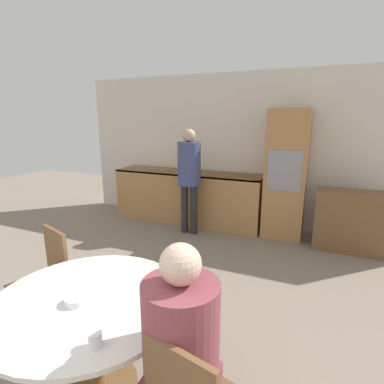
% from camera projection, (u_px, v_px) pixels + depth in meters
% --- Properties ---
extents(wall_back, '(6.24, 0.05, 2.60)m').
position_uv_depth(wall_back, '(245.00, 151.00, 5.19)').
color(wall_back, silver).
rests_on(wall_back, ground_plane).
extents(kitchen_counter, '(2.68, 0.60, 0.92)m').
position_uv_depth(kitchen_counter, '(188.00, 196.00, 5.43)').
color(kitchen_counter, '#AD7A47').
rests_on(kitchen_counter, ground_plane).
extents(oven_unit, '(0.61, 0.59, 1.99)m').
position_uv_depth(oven_unit, '(286.00, 174.00, 4.67)').
color(oven_unit, '#AD7A47').
rests_on(oven_unit, ground_plane).
extents(sideboard, '(1.01, 0.45, 0.86)m').
position_uv_depth(sideboard, '(353.00, 221.00, 4.23)').
color(sideboard, brown).
rests_on(sideboard, ground_plane).
extents(dining_table, '(1.24, 1.24, 0.72)m').
position_uv_depth(dining_table, '(91.00, 324.00, 1.97)').
color(dining_table, brown).
rests_on(dining_table, ground_plane).
extents(chair_far_left, '(0.51, 0.51, 0.91)m').
position_uv_depth(chair_far_left, '(47.00, 275.00, 2.60)').
color(chair_far_left, brown).
rests_on(chair_far_left, ground_plane).
extents(person_seated, '(0.38, 0.46, 1.29)m').
position_uv_depth(person_seated, '(179.00, 349.00, 1.47)').
color(person_seated, '#262628').
rests_on(person_seated, ground_plane).
extents(person_standing, '(0.37, 0.37, 1.69)m').
position_uv_depth(person_standing, '(189.00, 170.00, 4.73)').
color(person_standing, '#262628').
rests_on(person_standing, ground_plane).
extents(cup, '(0.07, 0.07, 0.08)m').
position_uv_depth(cup, '(95.00, 340.00, 1.50)').
color(cup, silver).
rests_on(cup, dining_table).
extents(bowl_near, '(0.14, 0.14, 0.04)m').
position_uv_depth(bowl_near, '(76.00, 300.00, 1.87)').
color(bowl_near, silver).
rests_on(bowl_near, dining_table).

